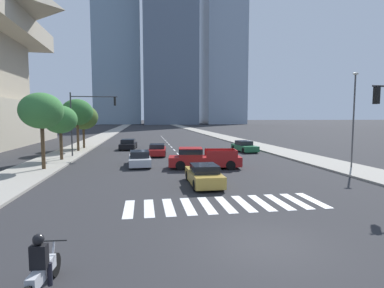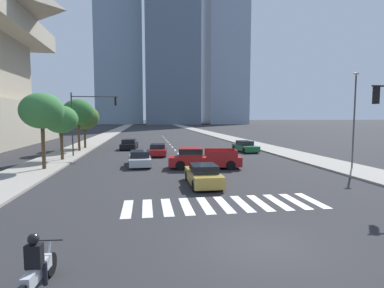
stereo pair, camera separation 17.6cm
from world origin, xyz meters
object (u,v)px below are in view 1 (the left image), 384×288
Objects in this scene: sedan_red_1 at (157,150)px; street_tree_third at (77,112)px; street_tree_nearest at (41,111)px; motorcycle_lead at (41,270)px; sedan_silver_2 at (140,159)px; street_tree_second at (60,120)px; pickup_truck at (201,158)px; street_lamp_east at (354,113)px; street_tree_fourth at (83,117)px; sedan_green_4 at (244,147)px; sedan_gold_3 at (204,175)px; sedan_black_0 at (128,145)px; traffic_signal_far at (88,113)px.

street_tree_third is (-9.10, 4.53, 4.11)m from sedan_red_1.
motorcycle_lead is at bearing -73.25° from street_tree_nearest.
sedan_silver_2 is 8.90m from street_tree_second.
motorcycle_lead is 0.37× the size of pickup_truck.
street_lamp_east is at bearing 176.40° from pickup_truck.
street_tree_second is (-9.10, -2.92, 3.32)m from sedan_red_1.
street_tree_third is at bearing -90.00° from street_tree_fourth.
sedan_green_4 is at bearing -116.92° from pickup_truck.
street_tree_second reaches higher than sedan_gold_3.
sedan_black_0 is at bearing 135.20° from street_lamp_east.
sedan_red_1 is 1.11× the size of sedan_gold_3.
pickup_truck is (6.97, 16.56, 0.23)m from motorcycle_lead.
street_tree_second is (-12.21, 6.04, 3.08)m from pickup_truck.
sedan_red_1 is 12.83m from street_tree_nearest.
street_tree_nearest reaches higher than sedan_gold_3.
sedan_green_4 is at bearing 108.54° from street_lamp_east.
street_tree_fourth is at bearing 24.24° from sedan_silver_2.
sedan_black_0 is at bearing 23.13° from street_tree_third.
motorcycle_lead is 23.90m from street_lamp_east.
sedan_red_1 is (3.86, 25.51, -0.01)m from motorcycle_lead.
pickup_truck is at bearing -3.94° from street_tree_nearest.
street_tree_third reaches higher than street_tree_nearest.
sedan_gold_3 is 13.83m from street_lamp_east.
sedan_black_0 reaches higher than sedan_silver_2.
pickup_truck is 1.28× the size of sedan_black_0.
street_tree_second is at bearing 153.82° from sedan_black_0.
street_tree_nearest reaches higher than street_tree_second.
sedan_green_4 is at bearing -74.85° from sedan_red_1.
street_tree_second is 0.83× the size of street_tree_third.
sedan_black_0 is at bearing 4.78° from sedan_silver_2.
sedan_red_1 is 0.84× the size of street_tree_fourth.
street_tree_fourth is (-12.21, 17.02, 3.29)m from pickup_truck.
sedan_black_0 is at bearing 14.18° from sedan_gold_3.
traffic_signal_far is (-5.24, 6.47, 3.98)m from sedan_silver_2.
sedan_silver_2 is at bearing 169.92° from sedan_red_1.
street_tree_nearest is 1.05× the size of street_tree_fourth.
sedan_red_1 is 10.11m from street_tree_second.
street_tree_fourth is (-23.97, 19.26, -0.37)m from street_lamp_east.
street_tree_second is at bearing -80.94° from sedan_green_4.
pickup_truck is 1.18× the size of street_tree_second.
sedan_green_4 reaches higher than sedan_silver_2.
sedan_silver_2 is at bearing -28.20° from street_tree_second.
street_tree_second is at bearing -90.00° from street_tree_third.
traffic_signal_far reaches higher than motorcycle_lead.
pickup_truck is 18.60m from street_tree_third.
street_tree_nearest reaches higher than pickup_truck.
sedan_black_0 is 0.77× the size of street_tree_third.
street_tree_fourth is at bearing 90.00° from street_tree_second.
street_tree_nearest is at bearing 3.25° from pickup_truck.
street_lamp_east reaches higher than traffic_signal_far.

